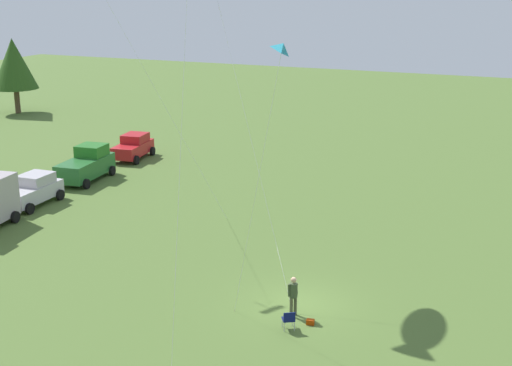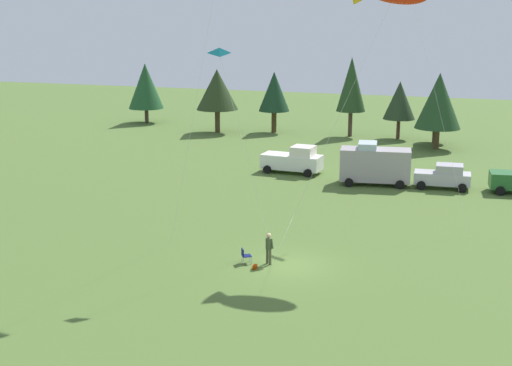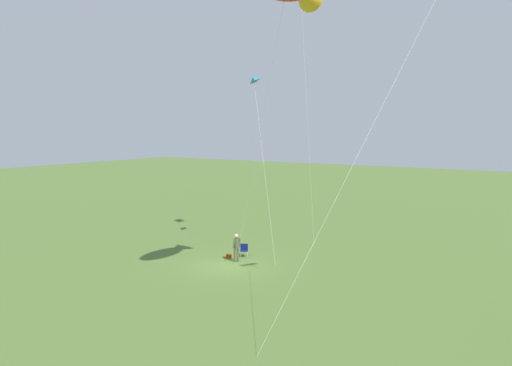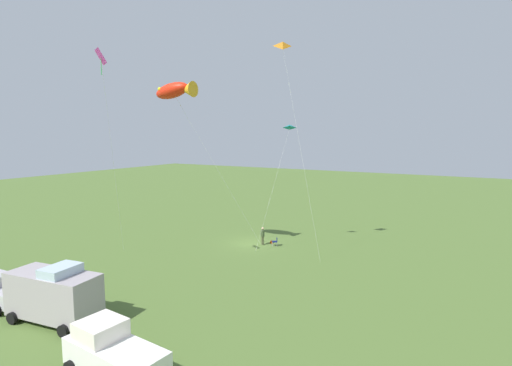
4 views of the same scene
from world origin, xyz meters
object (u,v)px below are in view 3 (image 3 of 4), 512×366
Objects in this scene: person_kite_flyer at (236,246)px; backpack_on_grass at (229,256)px; kite_delta_teal at (253,80)px; folding_chair at (244,249)px.

person_kite_flyer is 1.39m from backpack_on_grass.
person_kite_flyer is 0.15× the size of kite_delta_teal.
person_kite_flyer is 2.12× the size of folding_chair.
backpack_on_grass is at bearing -178.21° from person_kite_flyer.
person_kite_flyer is 10.59m from kite_delta_teal.
kite_delta_teal reaches higher than person_kite_flyer.
backpack_on_grass is at bearing -14.19° from kite_delta_teal.
kite_delta_teal reaches higher than folding_chair.
folding_chair is 1.08m from backpack_on_grass.
person_kite_flyer is at bearing 9.28° from kite_delta_teal.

